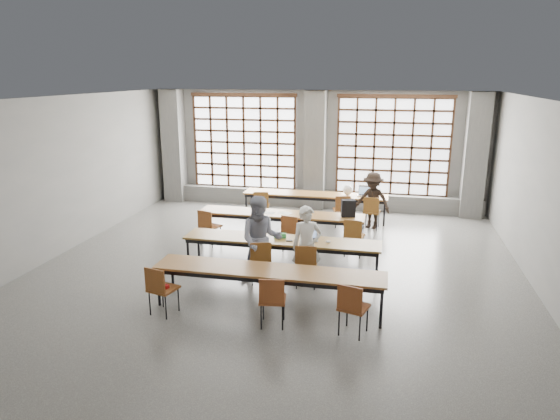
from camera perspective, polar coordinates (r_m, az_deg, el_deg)
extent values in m
plane|color=#50504D|center=(10.43, -0.47, -7.02)|extent=(11.00, 11.00, 0.00)
plane|color=silver|center=(9.65, -0.52, 12.58)|extent=(11.00, 11.00, 0.00)
plane|color=slate|center=(15.22, 4.19, 6.93)|extent=(10.00, 0.00, 10.00)
plane|color=slate|center=(4.98, -15.12, -11.66)|extent=(10.00, 0.00, 10.00)
plane|color=slate|center=(12.02, -24.45, 3.34)|extent=(0.00, 11.00, 11.00)
plane|color=slate|center=(10.06, 28.48, 0.73)|extent=(0.00, 11.00, 11.00)
cube|color=#555553|center=(16.22, -12.02, 7.15)|extent=(0.60, 0.55, 3.50)
cube|color=#555553|center=(14.94, 4.03, 6.77)|extent=(0.60, 0.55, 3.50)
cube|color=#555553|center=(14.97, 21.41, 5.77)|extent=(0.60, 0.55, 3.50)
cube|color=white|center=(15.65, -4.06, 7.72)|extent=(3.20, 0.02, 2.80)
cube|color=black|center=(15.58, -4.15, 7.68)|extent=(3.20, 0.05, 2.80)
cube|color=black|center=(15.84, -4.04, 2.47)|extent=(3.32, 0.07, 0.10)
cube|color=black|center=(15.45, -4.25, 13.02)|extent=(3.32, 0.07, 0.10)
cube|color=white|center=(15.02, 12.77, 7.06)|extent=(3.20, 0.02, 2.80)
cube|color=black|center=(14.94, 12.77, 7.02)|extent=(3.20, 0.05, 2.80)
cube|color=black|center=(15.21, 12.45, 1.61)|extent=(3.32, 0.07, 0.10)
cube|color=black|center=(14.81, 13.11, 12.57)|extent=(3.32, 0.07, 0.10)
cube|color=#555553|center=(15.31, 3.97, 1.26)|extent=(9.80, 0.35, 0.50)
cube|color=brown|center=(13.94, 4.02, 1.80)|extent=(4.00, 0.70, 0.04)
cube|color=black|center=(13.96, 4.02, 1.56)|extent=(3.90, 0.64, 0.08)
cylinder|color=black|center=(14.16, -3.89, 0.49)|extent=(0.05, 0.05, 0.69)
cylinder|color=black|center=(14.70, -3.25, 1.05)|extent=(0.05, 0.05, 0.69)
cylinder|color=black|center=(13.62, 11.83, -0.42)|extent=(0.05, 0.05, 0.69)
cylinder|color=black|center=(14.18, 11.87, 0.21)|extent=(0.05, 0.05, 0.69)
cube|color=brown|center=(11.97, 0.11, -0.44)|extent=(4.00, 0.70, 0.04)
cube|color=black|center=(11.99, 0.11, -0.71)|extent=(3.90, 0.64, 0.08)
cylinder|color=black|center=(12.35, -8.92, -1.89)|extent=(0.05, 0.05, 0.69)
cylinder|color=black|center=(12.87, -8.00, -1.15)|extent=(0.05, 0.05, 0.69)
cylinder|color=black|center=(11.56, 9.14, -3.11)|extent=(0.05, 0.05, 0.69)
cylinder|color=black|center=(12.11, 9.32, -2.26)|extent=(0.05, 0.05, 0.69)
cube|color=brown|center=(10.11, 0.19, -3.44)|extent=(4.00, 0.70, 0.04)
cube|color=black|center=(10.13, 0.18, -3.76)|extent=(3.90, 0.64, 0.08)
cylinder|color=black|center=(10.53, -10.46, -5.03)|extent=(0.05, 0.05, 0.69)
cylinder|color=black|center=(11.04, -9.30, -4.02)|extent=(0.05, 0.05, 0.69)
cylinder|color=black|center=(9.76, 10.97, -6.72)|extent=(0.05, 0.05, 0.69)
cylinder|color=black|center=(10.30, 11.07, -5.53)|extent=(0.05, 0.05, 0.69)
cube|color=brown|center=(8.59, -1.31, -6.94)|extent=(4.00, 0.70, 0.04)
cube|color=black|center=(8.61, -1.31, -7.31)|extent=(3.90, 0.64, 0.08)
cylinder|color=black|center=(9.10, -13.70, -8.56)|extent=(0.05, 0.05, 0.69)
cylinder|color=black|center=(9.58, -12.19, -7.22)|extent=(0.05, 0.05, 0.69)
cylinder|color=black|center=(8.26, 11.50, -10.98)|extent=(0.05, 0.05, 0.69)
cylinder|color=black|center=(8.79, 11.59, -9.33)|extent=(0.05, 0.05, 0.69)
cube|color=brown|center=(13.75, -2.12, 0.52)|extent=(0.49, 0.49, 0.04)
cube|color=brown|center=(13.50, -2.19, 1.25)|extent=(0.40, 0.10, 0.40)
cylinder|color=black|center=(13.81, -2.11, -0.38)|extent=(0.02, 0.02, 0.45)
cube|color=brown|center=(13.39, 7.04, 0.00)|extent=(0.51, 0.51, 0.04)
cube|color=brown|center=(13.14, 7.20, 0.73)|extent=(0.39, 0.13, 0.40)
cylinder|color=black|center=(13.45, 7.01, -0.93)|extent=(0.02, 0.02, 0.45)
cube|color=brown|center=(13.34, 10.46, -0.20)|extent=(0.46, 0.46, 0.04)
cube|color=brown|center=(13.09, 10.39, 0.55)|extent=(0.40, 0.07, 0.40)
cylinder|color=black|center=(13.40, 10.41, -1.13)|extent=(0.02, 0.02, 0.45)
cube|color=brown|center=(11.98, -7.96, -1.88)|extent=(0.53, 0.53, 0.04)
cube|color=brown|center=(11.76, -8.60, -1.06)|extent=(0.39, 0.15, 0.40)
cylinder|color=black|center=(12.05, -7.92, -2.90)|extent=(0.02, 0.02, 0.45)
cube|color=brown|center=(11.46, 1.47, -2.54)|extent=(0.51, 0.51, 0.04)
cube|color=brown|center=(11.21, 1.05, -1.70)|extent=(0.40, 0.12, 0.40)
cylinder|color=black|center=(11.53, 1.46, -3.60)|extent=(0.02, 0.02, 0.45)
cube|color=brown|center=(11.29, 8.47, -2.98)|extent=(0.47, 0.47, 0.04)
cube|color=brown|center=(11.03, 8.30, -2.15)|extent=(0.40, 0.08, 0.40)
cylinder|color=black|center=(11.36, 8.43, -4.06)|extent=(0.02, 0.02, 0.45)
cube|color=brown|center=(9.77, -2.24, -5.77)|extent=(0.52, 0.52, 0.04)
cube|color=brown|center=(9.50, -2.20, -4.91)|extent=(0.39, 0.15, 0.40)
cylinder|color=black|center=(9.85, -2.22, -6.99)|extent=(0.02, 0.02, 0.45)
cube|color=brown|center=(9.59, 3.00, -6.19)|extent=(0.46, 0.46, 0.04)
cube|color=brown|center=(9.32, 2.95, -5.32)|extent=(0.40, 0.07, 0.40)
cylinder|color=black|center=(9.68, 2.99, -7.43)|extent=(0.02, 0.02, 0.45)
cube|color=brown|center=(8.76, -13.18, -8.76)|extent=(0.51, 0.51, 0.04)
cube|color=brown|center=(8.53, -14.12, -7.81)|extent=(0.40, 0.12, 0.40)
cylinder|color=black|center=(8.85, -13.09, -10.09)|extent=(0.02, 0.02, 0.45)
cube|color=brown|center=(8.16, -0.85, -10.17)|extent=(0.48, 0.48, 0.04)
cube|color=brown|center=(7.88, -0.97, -9.29)|extent=(0.40, 0.09, 0.40)
cylinder|color=black|center=(8.26, -0.84, -11.58)|extent=(0.02, 0.02, 0.45)
cube|color=maroon|center=(7.99, 8.43, -10.93)|extent=(0.52, 0.52, 0.04)
cube|color=maroon|center=(7.72, 7.97, -10.00)|extent=(0.39, 0.14, 0.40)
cylinder|color=black|center=(8.09, 8.37, -12.36)|extent=(0.02, 0.02, 0.45)
imported|color=silver|center=(9.52, 3.08, -4.20)|extent=(0.66, 0.54, 1.57)
imported|color=#161F44|center=(9.67, -2.19, -3.39)|extent=(0.96, 0.82, 1.72)
imported|color=black|center=(13.31, 10.53, 1.09)|extent=(1.10, 0.86, 1.50)
cube|color=#B7B7BC|center=(10.05, 3.32, -3.40)|extent=(0.40, 0.33, 0.02)
cube|color=black|center=(10.04, 3.32, -3.35)|extent=(0.33, 0.24, 0.00)
cube|color=#B7B7BC|center=(10.15, 3.29, -2.50)|extent=(0.37, 0.14, 0.26)
cube|color=#87A8EA|center=(10.15, 3.30, -2.66)|extent=(0.31, 0.11, 0.21)
cube|color=#BABABF|center=(13.86, 9.59, 1.66)|extent=(0.39, 0.30, 0.02)
cube|color=black|center=(13.85, 9.58, 1.70)|extent=(0.32, 0.21, 0.00)
cube|color=#BABABF|center=(13.97, 9.70, 2.27)|extent=(0.37, 0.11, 0.26)
cube|color=#8EBEF5|center=(13.96, 9.69, 2.16)|extent=(0.31, 0.08, 0.21)
ellipsoid|color=silver|center=(9.93, 5.53, -3.63)|extent=(0.11, 0.09, 0.04)
cube|color=green|center=(10.18, 0.01, -2.93)|extent=(0.26, 0.13, 0.09)
cube|color=black|center=(9.98, 1.07, -3.54)|extent=(0.14, 0.09, 0.01)
cube|color=silver|center=(12.15, -2.61, -0.11)|extent=(0.36, 0.33, 0.00)
cube|color=white|center=(11.99, -1.35, -0.32)|extent=(0.30, 0.21, 0.00)
cube|color=white|center=(11.95, 0.58, -0.37)|extent=(0.35, 0.29, 0.00)
cube|color=black|center=(11.74, 7.81, 0.21)|extent=(0.36, 0.27, 0.40)
ellipsoid|color=white|center=(13.86, 7.75, 2.30)|extent=(0.32, 0.29, 0.29)
cube|color=#A11413|center=(8.74, -13.20, -8.46)|extent=(0.21, 0.12, 0.06)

